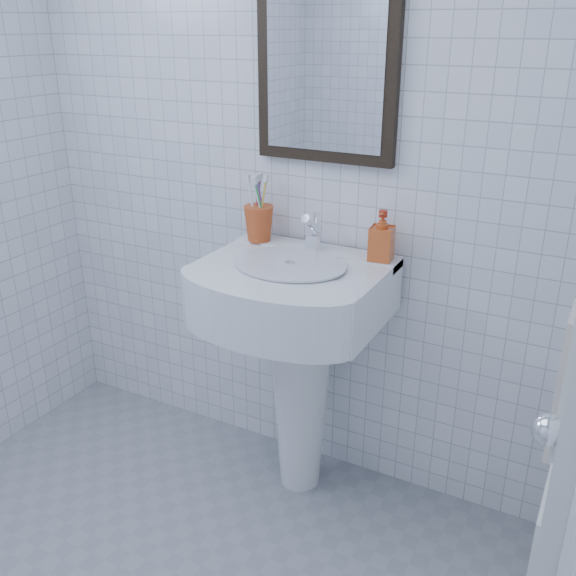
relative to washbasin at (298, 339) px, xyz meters
The scene contains 7 objects.
wall_back 0.67m from the washbasin, 125.56° to the left, with size 2.20×0.02×2.50m, color white.
washbasin is the anchor object (origin of this frame).
faucet 0.38m from the washbasin, 90.00° to the left, with size 0.06×0.13×0.14m.
toothbrush_cup 0.45m from the washbasin, 152.27° to the left, with size 0.11×0.11×0.13m, color #C2491D, non-canonical shape.
soap_dispenser 0.48m from the washbasin, 27.48° to the left, with size 0.08×0.08×0.17m, color red.
wall_mirror 0.93m from the washbasin, 90.00° to the left, with size 0.50×0.04×0.62m.
hand_towel 0.97m from the washbasin, 18.86° to the right, with size 0.03×0.16×0.38m, color white.
Camera 1 is at (1.08, -0.83, 1.68)m, focal length 40.00 mm.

